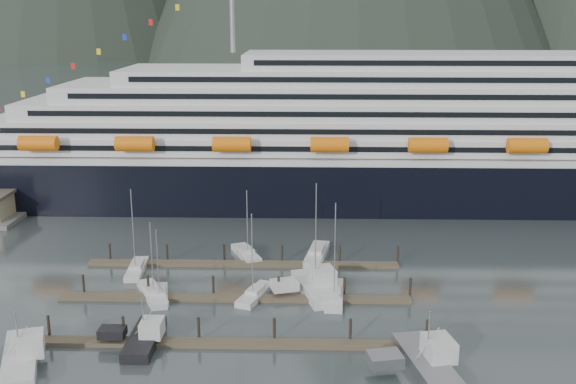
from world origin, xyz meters
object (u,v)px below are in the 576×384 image
object	(u,v)px
sailboat_a	(159,296)
sailboat_b	(152,294)
cruise_ship	(429,143)
trawler_d	(426,362)
trawler_a	(19,357)
sailboat_d	(334,295)
sailboat_g	(317,255)
sailboat_f	(246,254)
sailboat_c	(255,295)
sailboat_e	(137,269)
trawler_b	(143,337)
trawler_e	(314,287)

from	to	relation	value
sailboat_a	sailboat_b	xyz separation A→B (m)	(-1.16, 0.79, 0.01)
cruise_ship	trawler_d	distance (m)	71.88
sailboat_b	trawler_a	size ratio (longest dim) A/B	0.87
sailboat_d	sailboat_g	size ratio (longest dim) A/B	1.10
sailboat_a	sailboat_f	size ratio (longest dim) A/B	0.91
sailboat_f	sailboat_g	bearing A→B (deg)	-113.31
sailboat_b	sailboat_c	distance (m)	14.23
sailboat_d	sailboat_e	xyz separation A→B (m)	(-29.45, 8.99, -0.00)
sailboat_d	sailboat_f	distance (m)	21.00
trawler_b	trawler_d	size ratio (longest dim) A/B	0.75
cruise_ship	trawler_a	distance (m)	91.05
trawler_d	sailboat_b	bearing A→B (deg)	49.57
trawler_d	trawler_a	bearing A→B (deg)	78.43
sailboat_g	sailboat_a	bearing A→B (deg)	137.82
sailboat_e	trawler_b	world-z (taller)	sailboat_e
sailboat_f	trawler_b	distance (m)	31.42
trawler_a	trawler_d	bearing A→B (deg)	-109.28
sailboat_b	trawler_a	world-z (taller)	sailboat_b
sailboat_a	sailboat_g	xyz separation A→B (m)	(21.75, 16.93, 0.03)
sailboat_a	trawler_e	world-z (taller)	sailboat_a
sailboat_d	sailboat_e	world-z (taller)	sailboat_d
sailboat_b	sailboat_d	size ratio (longest dim) A/B	0.80
cruise_ship	trawler_a	bearing A→B (deg)	-129.24
sailboat_a	sailboat_e	xyz separation A→B (m)	(-5.55, 9.82, 0.02)
sailboat_c	sailboat_g	distance (m)	18.29
trawler_d	sailboat_f	bearing A→B (deg)	21.37
sailboat_e	sailboat_b	bearing A→B (deg)	-157.96
sailboat_a	trawler_b	size ratio (longest dim) A/B	1.06
trawler_e	trawler_a	bearing A→B (deg)	105.07
trawler_a	trawler_b	xyz separation A→B (m)	(12.72, 5.11, -0.05)
trawler_b	trawler_e	distance (m)	25.58
sailboat_c	sailboat_d	distance (m)	10.83
sailboat_d	trawler_e	bearing A→B (deg)	61.83
trawler_b	trawler_a	bearing A→B (deg)	112.33
sailboat_a	sailboat_f	xyz separation A→B (m)	(10.42, 16.93, 0.02)
sailboat_a	trawler_d	world-z (taller)	sailboat_a
sailboat_d	trawler_a	bearing A→B (deg)	121.65
sailboat_d	trawler_a	size ratio (longest dim) A/B	1.09
sailboat_d	trawler_e	distance (m)	3.24
cruise_ship	trawler_b	distance (m)	79.44
trawler_a	trawler_e	distance (m)	38.96
sailboat_e	trawler_a	distance (m)	28.64
sailboat_g	sailboat_c	bearing A→B (deg)	161.58
sailboat_a	sailboat_b	bearing A→B (deg)	43.85
sailboat_e	sailboat_g	distance (m)	28.21
sailboat_f	trawler_a	size ratio (longest dim) A/B	0.89
sailboat_b	trawler_e	bearing A→B (deg)	-111.29
sailboat_b	sailboat_g	xyz separation A→B (m)	(22.91, 16.14, 0.02)
sailboat_d	cruise_ship	bearing A→B (deg)	-19.00
sailboat_d	trawler_b	world-z (taller)	sailboat_d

